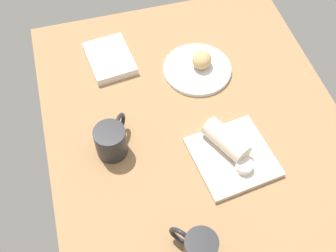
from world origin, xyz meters
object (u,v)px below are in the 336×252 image
coffee_mug (199,247)px  scone_pastry (202,60)px  sauce_cup (244,166)px  square_plate (233,157)px  book_stack (110,59)px  second_mug (111,140)px  round_plate (197,69)px  breakfast_wrap (226,140)px

coffee_mug → scone_pastry: bearing=-18.4°
sauce_cup → coffee_mug: bearing=134.7°
square_plate → book_stack: (46.54, 27.00, 0.55)cm
scone_pastry → square_plate: size_ratio=0.32×
coffee_mug → sauce_cup: bearing=-45.3°
square_plate → coffee_mug: (-23.79, 17.93, 3.89)cm
square_plate → second_mug: 35.08cm
round_plate → book_stack: bearing=66.6°
scone_pastry → breakfast_wrap: bearing=174.8°
sauce_cup → breakfast_wrap: size_ratio=0.35×
breakfast_wrap → coffee_mug: (-27.54, 16.81, 0.02)cm
square_plate → second_mug: second_mug is taller
book_stack → second_mug: (-34.53, 5.68, 3.73)cm
scone_pastry → sauce_cup: 40.13cm
sauce_cup → book_stack: sauce_cup is taller
breakfast_wrap → second_mug: 32.63cm
sauce_cup → second_mug: bearing=63.9°
round_plate → breakfast_wrap: bearing=177.5°
square_plate → coffee_mug: bearing=143.0°
scone_pastry → sauce_cup: (-40.10, 0.39, -1.29)cm
square_plate → book_stack: bearing=30.1°
round_plate → square_plate: 34.79cm
round_plate → scone_pastry: (0.62, -1.58, 3.49)cm
sauce_cup → breakfast_wrap: breakfast_wrap is taller
square_plate → sauce_cup: bearing=-163.4°
square_plate → second_mug: (12.01, 32.68, 4.28)cm
coffee_mug → breakfast_wrap: bearing=-31.4°
second_mug → breakfast_wrap: bearing=-104.7°
sauce_cup → second_mug: size_ratio=0.38×
square_plate → sauce_cup: 5.33cm
round_plate → square_plate: square_plate is taller
sauce_cup → second_mug: second_mug is taller
breakfast_wrap → book_stack: (42.79, 25.88, -3.32)cm
breakfast_wrap → book_stack: size_ratio=0.71×
scone_pastry → breakfast_wrap: breakfast_wrap is taller
scone_pastry → breakfast_wrap: size_ratio=0.50×
square_plate → coffee_mug: coffee_mug is taller
round_plate → scone_pastry: 3.88cm
coffee_mug → book_stack: bearing=7.4°
coffee_mug → second_mug: second_mug is taller
round_plate → square_plate: bearing=179.6°
round_plate → second_mug: second_mug is taller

